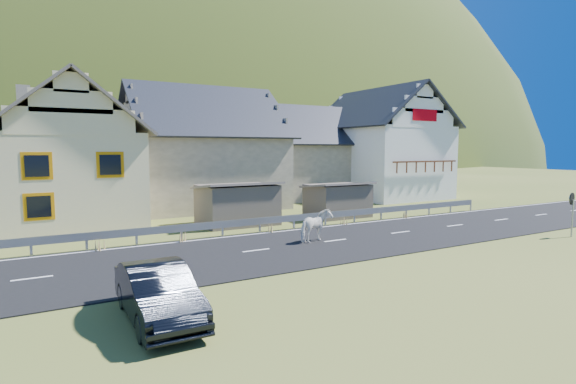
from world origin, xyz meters
TOP-DOWN VIEW (x-y plane):
  - ground at (0.00, 0.00)m, footprint 160.00×160.00m
  - road at (0.00, 0.00)m, footprint 60.00×7.00m
  - lane_markings at (0.00, 0.00)m, footprint 60.00×6.60m
  - guardrail at (-0.00, 3.68)m, footprint 28.10×0.09m
  - shed_left at (-2.00, 6.50)m, footprint 4.30×3.30m
  - shed_right at (4.50, 6.00)m, footprint 3.80×2.90m
  - house_cream at (-10.00, 12.00)m, footprint 7.80×9.80m
  - house_stone_a at (-1.00, 15.00)m, footprint 10.80×9.80m
  - house_stone_b at (9.00, 17.00)m, footprint 9.80×8.80m
  - house_white at (15.00, 14.00)m, footprint 8.80×10.80m
  - mountain at (5.00, 180.00)m, footprint 440.00×280.00m
  - horse at (-0.92, 0.23)m, footprint 1.32×1.87m
  - car at (-9.32, -5.46)m, footprint 1.49×4.15m
  - traffic_mirror at (10.39, -4.73)m, footprint 0.59×0.20m

SIDE VIEW (x-z plane):
  - mountain at x=5.00m, z-range -150.00..110.00m
  - ground at x=0.00m, z-range 0.00..0.00m
  - road at x=0.00m, z-range 0.00..0.04m
  - lane_markings at x=0.00m, z-range 0.04..0.05m
  - guardrail at x=0.00m, z-range 0.19..0.94m
  - car at x=-9.32m, z-range 0.00..1.36m
  - horse at x=-0.92m, z-range 0.04..1.48m
  - shed_right at x=4.50m, z-range -0.10..2.10m
  - shed_left at x=-2.00m, z-range -0.10..2.30m
  - traffic_mirror at x=10.39m, z-range 0.49..2.62m
  - house_stone_b at x=9.00m, z-range 0.19..8.29m
  - house_cream at x=-10.00m, z-range 0.21..8.51m
  - house_stone_a at x=-1.00m, z-range 0.18..9.08m
  - house_white at x=15.00m, z-range 0.21..9.91m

